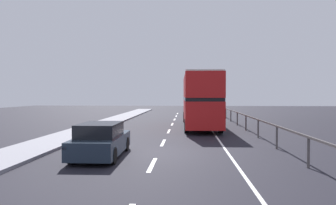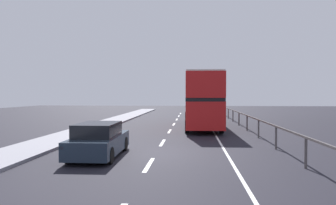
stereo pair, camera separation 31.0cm
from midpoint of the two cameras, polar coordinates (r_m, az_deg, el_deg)
name	(u,v)px [view 1 (the left image)]	position (r m, az deg, el deg)	size (l,w,h in m)	color
ground_plane	(158,154)	(13.86, -2.54, -9.64)	(73.12, 120.00, 0.10)	black
near_sidewalk_kerb	(28,150)	(15.66, -25.29, -8.05)	(2.50, 80.00, 0.14)	gray
lane_paint_markings	(196,131)	(22.39, 4.82, -5.27)	(3.28, 46.00, 0.01)	silver
bridge_side_railing	(246,118)	(22.97, 14.03, -2.81)	(0.10, 42.00, 1.15)	#504A4A
double_decker_bus_red	(200,99)	(24.92, 5.62, 0.64)	(2.80, 11.44, 4.24)	red
hatchback_car_near	(101,141)	(13.21, -13.11, -6.96)	(1.87, 4.17, 1.44)	#1E2A38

